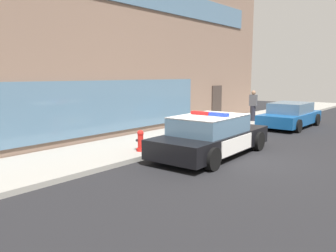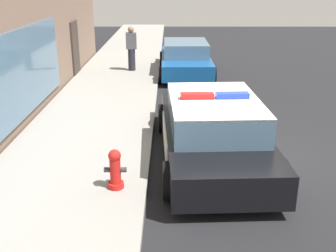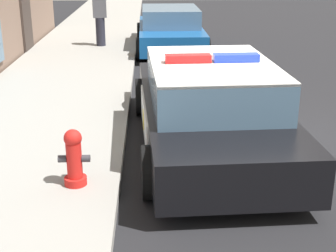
# 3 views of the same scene
# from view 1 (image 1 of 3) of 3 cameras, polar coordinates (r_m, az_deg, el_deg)

# --- Properties ---
(ground) EXTENTS (48.00, 48.00, 0.00)m
(ground) POSITION_cam_1_polar(r_m,az_deg,el_deg) (11.51, 10.28, -5.13)
(ground) COLOR black
(sidewalk) EXTENTS (48.00, 3.15, 0.15)m
(sidewalk) POSITION_cam_1_polar(r_m,az_deg,el_deg) (13.48, -2.51, -2.65)
(sidewalk) COLOR gray
(sidewalk) RESTS_ON ground
(storefront_building) EXTENTS (22.18, 8.68, 8.53)m
(storefront_building) POSITION_cam_1_polar(r_m,az_deg,el_deg) (18.18, -15.48, 13.23)
(storefront_building) COLOR #7A6051
(storefront_building) RESTS_ON ground
(police_cruiser) EXTENTS (5.10, 2.35, 1.49)m
(police_cruiser) POSITION_cam_1_polar(r_m,az_deg,el_deg) (11.46, 7.35, -1.64)
(police_cruiser) COLOR black
(police_cruiser) RESTS_ON ground
(fire_hydrant) EXTENTS (0.34, 0.39, 0.73)m
(fire_hydrant) POSITION_cam_1_polar(r_m,az_deg,el_deg) (11.44, -4.66, -2.52)
(fire_hydrant) COLOR red
(fire_hydrant) RESTS_ON sidewalk
(car_down_street) EXTENTS (4.54, 2.09, 1.29)m
(car_down_street) POSITION_cam_1_polar(r_m,az_deg,el_deg) (18.70, 20.00, 1.74)
(car_down_street) COLOR #144C8C
(car_down_street) RESTS_ON ground
(pedestrian_on_sidewalk) EXTENTS (0.31, 0.43, 1.71)m
(pedestrian_on_sidewalk) POSITION_cam_1_polar(r_m,az_deg,el_deg) (19.50, 14.21, 3.38)
(pedestrian_on_sidewalk) COLOR #23232D
(pedestrian_on_sidewalk) RESTS_ON sidewalk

